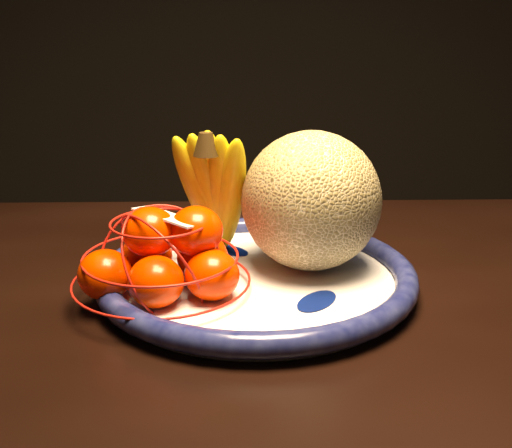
{
  "coord_description": "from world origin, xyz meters",
  "views": [
    {
      "loc": [
        -0.04,
        -0.62,
        0.99
      ],
      "look_at": [
        -0.01,
        0.03,
        0.78
      ],
      "focal_mm": 45.0,
      "sensor_mm": 36.0,
      "label": 1
    }
  ],
  "objects_px": {
    "fruit_bowl": "(256,276)",
    "mandarin_bag": "(166,259)",
    "cantaloupe": "(311,201)",
    "banana_bunch": "(215,188)",
    "dining_table": "(321,391)"
  },
  "relations": [
    {
      "from": "fruit_bowl",
      "to": "mandarin_bag",
      "type": "relative_size",
      "value": 1.62
    },
    {
      "from": "fruit_bowl",
      "to": "cantaloupe",
      "type": "xyz_separation_m",
      "value": [
        0.06,
        0.03,
        0.08
      ]
    },
    {
      "from": "fruit_bowl",
      "to": "cantaloupe",
      "type": "height_order",
      "value": "cantaloupe"
    },
    {
      "from": "cantaloupe",
      "to": "banana_bunch",
      "type": "xyz_separation_m",
      "value": [
        -0.11,
        0.03,
        0.01
      ]
    },
    {
      "from": "dining_table",
      "to": "mandarin_bag",
      "type": "height_order",
      "value": "mandarin_bag"
    },
    {
      "from": "fruit_bowl",
      "to": "banana_bunch",
      "type": "xyz_separation_m",
      "value": [
        -0.04,
        0.06,
        0.08
      ]
    },
    {
      "from": "dining_table",
      "to": "banana_bunch",
      "type": "bearing_deg",
      "value": 126.69
    },
    {
      "from": "dining_table",
      "to": "cantaloupe",
      "type": "bearing_deg",
      "value": 90.9
    },
    {
      "from": "fruit_bowl",
      "to": "cantaloupe",
      "type": "bearing_deg",
      "value": 25.01
    },
    {
      "from": "cantaloupe",
      "to": "banana_bunch",
      "type": "relative_size",
      "value": 0.93
    },
    {
      "from": "fruit_bowl",
      "to": "banana_bunch",
      "type": "bearing_deg",
      "value": 126.04
    },
    {
      "from": "banana_bunch",
      "to": "mandarin_bag",
      "type": "relative_size",
      "value": 0.77
    },
    {
      "from": "dining_table",
      "to": "cantaloupe",
      "type": "xyz_separation_m",
      "value": [
        -0.0,
        0.11,
        0.17
      ]
    },
    {
      "from": "fruit_bowl",
      "to": "cantaloupe",
      "type": "relative_size",
      "value": 2.25
    },
    {
      "from": "dining_table",
      "to": "mandarin_bag",
      "type": "relative_size",
      "value": 6.75
    }
  ]
}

